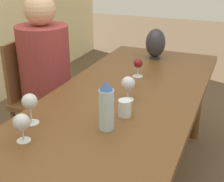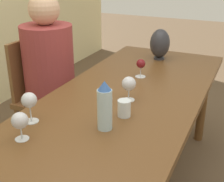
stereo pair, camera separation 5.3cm
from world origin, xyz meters
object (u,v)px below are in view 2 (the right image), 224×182
at_px(vase, 160,44).
at_px(wine_glass_2, 29,101).
at_px(water_bottle, 105,106).
at_px(wine_glass_3, 129,84).
at_px(chair_far, 44,93).
at_px(water_tumbler, 124,108).
at_px(person_far, 51,74).
at_px(wine_glass_6, 141,64).
at_px(wine_glass_5, 20,121).

bearing_deg(vase, wine_glass_2, 168.19).
xyz_separation_m(water_bottle, wine_glass_2, (-0.09, 0.35, -0.00)).
relative_size(wine_glass_2, wine_glass_3, 1.10).
distance_m(vase, chair_far, 0.98).
distance_m(water_tumbler, person_far, 0.96).
relative_size(water_tumbler, wine_glass_6, 0.70).
bearing_deg(vase, water_bottle, -175.48).
xyz_separation_m(wine_glass_2, chair_far, (0.75, 0.51, -0.35)).
height_order(water_tumbler, wine_glass_2, wine_glass_2).
bearing_deg(vase, water_tumbler, -172.94).
bearing_deg(person_far, chair_far, 90.00).
xyz_separation_m(wine_glass_6, chair_far, (-0.05, 0.77, -0.32)).
bearing_deg(water_bottle, vase, 4.52).
height_order(wine_glass_2, chair_far, chair_far).
height_order(wine_glass_2, wine_glass_6, wine_glass_2).
bearing_deg(wine_glass_2, chair_far, 33.91).
height_order(wine_glass_2, wine_glass_5, wine_glass_2).
bearing_deg(wine_glass_3, vase, 5.11).
distance_m(water_tumbler, vase, 1.01).
height_order(water_bottle, water_tumbler, water_bottle).
xyz_separation_m(water_bottle, person_far, (0.66, 0.77, -0.18)).
xyz_separation_m(vase, wine_glass_5, (-1.39, 0.20, -0.03)).
xyz_separation_m(wine_glass_3, chair_far, (0.32, 0.84, -0.33)).
relative_size(vase, chair_far, 0.26).
bearing_deg(wine_glass_6, wine_glass_3, -169.82).
bearing_deg(chair_far, water_bottle, -127.64).
distance_m(water_bottle, wine_glass_3, 0.34).
relative_size(water_tumbler, wine_glass_5, 0.66).
height_order(vase, person_far, person_far).
bearing_deg(water_tumbler, wine_glass_2, 122.32).
xyz_separation_m(water_tumbler, person_far, (0.51, 0.80, -0.11)).
relative_size(water_bottle, vase, 1.00).
bearing_deg(vase, chair_far, 122.72).
bearing_deg(wine_glass_5, water_bottle, -50.47).
relative_size(water_tumbler, wine_glass_3, 0.62).
bearing_deg(chair_far, water_tumbler, -119.77).
relative_size(wine_glass_2, wine_glass_6, 1.24).
xyz_separation_m(wine_glass_3, person_far, (0.32, 0.75, -0.16)).
distance_m(wine_glass_5, chair_far, 1.11).
relative_size(wine_glass_3, person_far, 0.11).
bearing_deg(chair_far, wine_glass_6, -85.94).
distance_m(wine_glass_2, wine_glass_3, 0.54).
xyz_separation_m(water_bottle, vase, (1.15, 0.09, 0.01)).
relative_size(wine_glass_6, chair_far, 0.14).
bearing_deg(water_tumbler, person_far, 57.70).
bearing_deg(water_tumbler, chair_far, 60.23).
height_order(wine_glass_3, person_far, person_far).
bearing_deg(wine_glass_5, vase, -8.03).
relative_size(wine_glass_5, wine_glass_6, 1.05).
xyz_separation_m(wine_glass_2, wine_glass_6, (0.81, -0.26, -0.02)).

